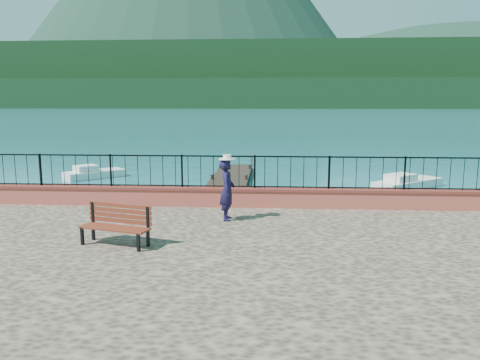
# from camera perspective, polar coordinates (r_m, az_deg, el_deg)

# --- Properties ---
(ground) EXTENTS (2000.00, 2000.00, 0.00)m
(ground) POSITION_cam_1_polar(r_m,az_deg,el_deg) (11.01, 2.67, -13.69)
(ground) COLOR #19596B
(ground) RESTS_ON ground
(parapet) EXTENTS (28.00, 0.46, 0.58)m
(parapet) POSITION_cam_1_polar(r_m,az_deg,el_deg) (14.11, 3.01, -2.13)
(parapet) COLOR #B0433F
(parapet) RESTS_ON promenade
(railing) EXTENTS (27.00, 0.05, 0.95)m
(railing) POSITION_cam_1_polar(r_m,az_deg,el_deg) (13.98, 3.04, 0.95)
(railing) COLOR black
(railing) RESTS_ON parapet
(dock) EXTENTS (2.00, 16.00, 0.30)m
(dock) POSITION_cam_1_polar(r_m,az_deg,el_deg) (22.62, -1.80, -1.13)
(dock) COLOR #2D231C
(dock) RESTS_ON ground
(far_forest) EXTENTS (900.00, 60.00, 18.00)m
(far_forest) POSITION_cam_1_polar(r_m,az_deg,el_deg) (310.15, 3.79, 10.41)
(far_forest) COLOR black
(far_forest) RESTS_ON ground
(foothills) EXTENTS (900.00, 120.00, 44.00)m
(foothills) POSITION_cam_1_polar(r_m,az_deg,el_deg) (370.54, 3.81, 12.28)
(foothills) COLOR black
(foothills) RESTS_ON ground
(companion_hill) EXTENTS (448.00, 384.00, 180.00)m
(companion_hill) POSITION_cam_1_polar(r_m,az_deg,el_deg) (611.05, 25.12, 8.27)
(companion_hill) COLOR #142D23
(companion_hill) RESTS_ON ground
(park_bench) EXTENTS (1.68, 0.95, 0.89)m
(park_bench) POSITION_cam_1_polar(r_m,az_deg,el_deg) (10.75, -14.90, -6.27)
(park_bench) COLOR black
(park_bench) RESTS_ON promenade
(person) EXTENTS (0.39, 0.60, 1.64)m
(person) POSITION_cam_1_polar(r_m,az_deg,el_deg) (12.45, -1.57, -1.21)
(person) COLOR black
(person) RESTS_ON promenade
(hat) EXTENTS (0.44, 0.44, 0.12)m
(hat) POSITION_cam_1_polar(r_m,az_deg,el_deg) (12.31, -1.59, 2.81)
(hat) COLOR white
(hat) RESTS_ON person
(boat_0) EXTENTS (3.76, 1.42, 0.80)m
(boat_0) POSITION_cam_1_polar(r_m,az_deg,el_deg) (19.91, -11.27, -2.06)
(boat_0) COLOR silver
(boat_0) RESTS_ON ground
(boat_1) EXTENTS (4.17, 2.11, 0.80)m
(boat_1) POSITION_cam_1_polar(r_m,az_deg,el_deg) (20.32, 20.24, -2.23)
(boat_1) COLOR silver
(boat_1) RESTS_ON ground
(boat_2) EXTENTS (4.04, 3.58, 0.80)m
(boat_2) POSITION_cam_1_polar(r_m,az_deg,el_deg) (25.11, 19.79, -0.04)
(boat_2) COLOR silver
(boat_2) RESTS_ON ground
(boat_3) EXTENTS (3.28, 3.24, 0.80)m
(boat_3) POSITION_cam_1_polar(r_m,az_deg,el_deg) (28.07, -17.31, 1.05)
(boat_3) COLOR silver
(boat_3) RESTS_ON ground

